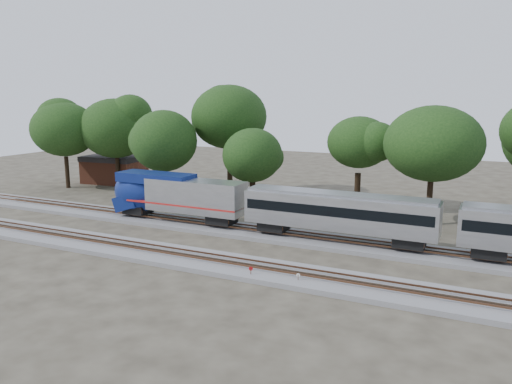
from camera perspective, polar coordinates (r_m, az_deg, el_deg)
ground at (r=47.25m, az=-5.33°, el=-6.35°), size 160.00×160.00×0.00m
track_far at (r=52.22m, az=-1.97°, el=-4.38°), size 160.00×5.00×0.73m
track_near at (r=43.96m, az=-8.01°, el=-7.47°), size 160.00×5.00×0.73m
switch_stand_red at (r=39.14m, az=-0.60°, el=-9.04°), size 0.31×0.13×1.01m
switch_stand_white at (r=38.12m, az=4.84°, el=-9.72°), size 0.30×0.06×0.93m
switch_lever at (r=39.80m, az=-1.12°, el=-9.45°), size 0.56×0.43×0.30m
brick_building at (r=84.66m, az=-15.87°, el=2.56°), size 9.75×7.30×4.41m
tree_0 at (r=81.25m, az=-21.08°, el=6.69°), size 9.13×9.13×12.87m
tree_1 at (r=79.32m, az=-15.76°, el=7.01°), size 9.25×9.25×13.03m
tree_2 at (r=65.82m, az=-10.47°, el=5.75°), size 8.38×8.38×11.82m
tree_3 at (r=70.34m, az=-3.07°, el=8.55°), size 11.25×11.25×15.86m
tree_4 at (r=61.92m, az=-0.40°, el=4.20°), size 6.85×6.85×9.66m
tree_5 at (r=63.00m, az=11.71°, el=5.56°), size 8.48×8.48×11.96m
tree_6 at (r=56.85m, az=19.59°, el=5.21°), size 9.10×9.10×12.84m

